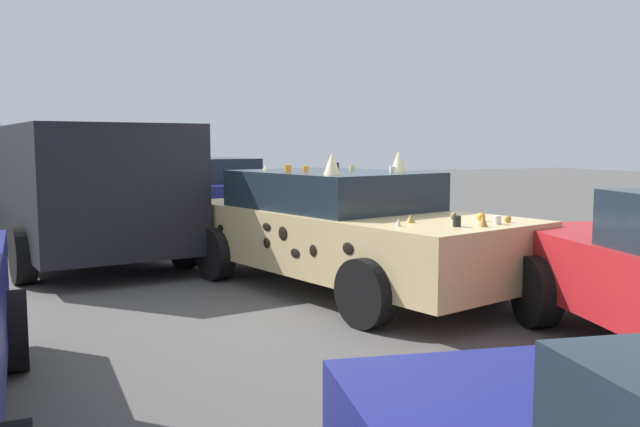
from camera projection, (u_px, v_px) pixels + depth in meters
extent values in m
plane|color=#514F4C|center=(344.00, 289.00, 7.81)|extent=(60.00, 60.00, 0.00)
cube|color=#D8BC7F|center=(344.00, 238.00, 7.75)|extent=(4.81, 2.98, 0.66)
cube|color=#1E2833|center=(332.00, 190.00, 7.87)|extent=(2.57, 2.20, 0.43)
cylinder|color=black|center=(491.00, 270.00, 7.26)|extent=(0.69, 0.40, 0.65)
cylinder|color=black|center=(366.00, 293.00, 6.13)|extent=(0.69, 0.40, 0.65)
cylinder|color=black|center=(330.00, 241.00, 9.43)|extent=(0.69, 0.40, 0.65)
cylinder|color=black|center=(215.00, 254.00, 8.30)|extent=(0.69, 0.40, 0.65)
ellipsoid|color=black|center=(348.00, 249.00, 6.31)|extent=(0.16, 0.06, 0.12)
ellipsoid|color=black|center=(295.00, 253.00, 6.99)|extent=(0.16, 0.06, 0.10)
ellipsoid|color=black|center=(487.00, 257.00, 7.26)|extent=(0.18, 0.07, 0.14)
ellipsoid|color=black|center=(266.00, 243.00, 7.40)|extent=(0.12, 0.05, 0.12)
ellipsoid|color=black|center=(283.00, 233.00, 7.14)|extent=(0.15, 0.06, 0.15)
ellipsoid|color=black|center=(267.00, 227.00, 7.38)|extent=(0.16, 0.06, 0.09)
ellipsoid|color=black|center=(450.00, 241.00, 7.66)|extent=(0.19, 0.07, 0.08)
ellipsoid|color=black|center=(200.00, 219.00, 8.58)|extent=(0.14, 0.06, 0.14)
ellipsoid|color=black|center=(313.00, 251.00, 6.74)|extent=(0.11, 0.05, 0.12)
ellipsoid|color=black|center=(416.00, 247.00, 8.09)|extent=(0.14, 0.06, 0.13)
ellipsoid|color=black|center=(221.00, 228.00, 8.19)|extent=(0.14, 0.06, 0.08)
ellipsoid|color=black|center=(456.00, 231.00, 7.58)|extent=(0.16, 0.06, 0.13)
cone|color=orange|center=(497.00, 219.00, 6.38)|extent=(0.09, 0.09, 0.09)
sphere|color=orange|center=(481.00, 217.00, 6.53)|extent=(0.09, 0.09, 0.09)
cylinder|color=silver|center=(497.00, 220.00, 6.27)|extent=(0.09, 0.09, 0.08)
sphere|color=#A87A38|center=(454.00, 215.00, 6.77)|extent=(0.06, 0.06, 0.06)
cylinder|color=black|center=(457.00, 221.00, 6.11)|extent=(0.10, 0.10, 0.10)
cone|color=black|center=(455.00, 216.00, 6.71)|extent=(0.09, 0.09, 0.06)
cone|color=#A87A38|center=(410.00, 219.00, 6.41)|extent=(0.11, 0.11, 0.08)
sphere|color=#A87A38|center=(508.00, 219.00, 6.43)|extent=(0.07, 0.07, 0.07)
cone|color=#A87A38|center=(483.00, 221.00, 6.10)|extent=(0.11, 0.11, 0.11)
cone|color=silver|center=(398.00, 222.00, 6.14)|extent=(0.07, 0.07, 0.08)
cone|color=tan|center=(265.00, 167.00, 8.37)|extent=(0.07, 0.07, 0.05)
cylinder|color=black|center=(335.00, 167.00, 7.93)|extent=(0.12, 0.12, 0.10)
cylinder|color=orange|center=(288.00, 168.00, 7.82)|extent=(0.11, 0.11, 0.08)
cylinder|color=tan|center=(352.00, 167.00, 8.51)|extent=(0.07, 0.07, 0.05)
cylinder|color=tan|center=(336.00, 167.00, 7.97)|extent=(0.07, 0.07, 0.10)
cylinder|color=tan|center=(330.00, 166.00, 8.09)|extent=(0.07, 0.07, 0.12)
cylinder|color=silver|center=(392.00, 169.00, 7.63)|extent=(0.08, 0.08, 0.07)
cylinder|color=orange|center=(306.00, 168.00, 8.00)|extent=(0.10, 0.10, 0.06)
cone|color=#51381E|center=(399.00, 167.00, 7.82)|extent=(0.08, 0.08, 0.11)
cone|color=beige|center=(398.00, 162.00, 7.66)|extent=(0.18, 0.18, 0.24)
cone|color=beige|center=(332.00, 163.00, 7.06)|extent=(0.18, 0.18, 0.24)
cube|color=black|center=(80.00, 183.00, 9.79)|extent=(5.31, 2.88, 1.63)
cube|color=#1E2833|center=(111.00, 164.00, 8.27)|extent=(0.44, 1.76, 0.59)
cylinder|color=black|center=(185.00, 241.00, 9.14)|extent=(0.75, 0.37, 0.72)
cylinder|color=black|center=(23.00, 255.00, 8.05)|extent=(0.75, 0.37, 0.72)
cylinder|color=black|center=(122.00, 220.00, 11.68)|extent=(0.75, 0.37, 0.72)
cylinder|color=black|center=(12.00, 331.00, 4.97)|extent=(0.62, 0.24, 0.61)
cube|color=navy|center=(205.00, 197.00, 13.49)|extent=(4.12, 2.26, 0.66)
cube|color=#1E2833|center=(208.00, 170.00, 13.25)|extent=(1.98, 1.80, 0.45)
cylinder|color=black|center=(146.00, 208.00, 14.12)|extent=(0.70, 0.32, 0.67)
cylinder|color=black|center=(222.00, 204.00, 15.00)|extent=(0.70, 0.32, 0.67)
cylinder|color=black|center=(184.00, 219.00, 12.04)|extent=(0.70, 0.32, 0.67)
cylinder|color=black|center=(270.00, 214.00, 12.92)|extent=(0.70, 0.32, 0.67)
cylinder|color=black|center=(536.00, 292.00, 6.15)|extent=(0.70, 0.36, 0.67)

